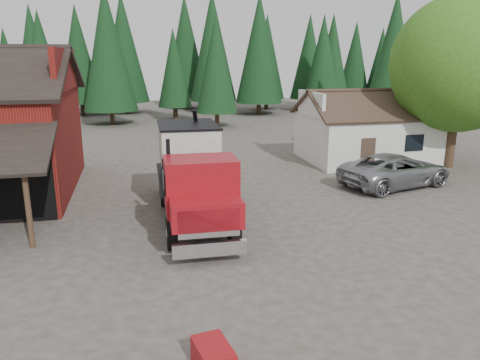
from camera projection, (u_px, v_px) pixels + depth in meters
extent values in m
plane|color=#413A33|center=(196.00, 257.00, 15.92)|extent=(120.00, 120.00, 0.00)
cube|color=maroon|center=(64.00, 69.00, 22.76)|extent=(0.25, 7.00, 2.00)
cylinder|color=#382619|center=(28.00, 210.00, 16.36)|extent=(0.20, 0.20, 2.80)
cube|color=silver|center=(367.00, 137.00, 30.56)|extent=(8.00, 6.00, 3.00)
cube|color=#38281E|center=(382.00, 105.00, 28.57)|extent=(8.60, 3.42, 1.80)
cube|color=#38281E|center=(359.00, 100.00, 31.40)|extent=(8.60, 3.42, 1.80)
cube|color=silver|center=(311.00, 104.00, 29.14)|extent=(0.20, 4.20, 1.50)
cube|color=silver|center=(425.00, 101.00, 30.84)|extent=(0.20, 4.20, 1.50)
cube|color=#38281E|center=(368.00, 155.00, 27.52)|extent=(0.90, 0.06, 2.00)
cube|color=black|center=(414.00, 143.00, 28.01)|extent=(1.20, 0.06, 1.00)
cylinder|color=#382619|center=(451.00, 141.00, 28.56)|extent=(0.60, 0.60, 3.20)
sphere|color=#2B6016|center=(460.00, 64.00, 27.38)|extent=(8.00, 8.00, 8.00)
sphere|color=#2B6016|center=(431.00, 84.00, 28.19)|extent=(4.40, 4.40, 4.40)
cylinder|color=#382619|center=(217.00, 119.00, 45.29)|extent=(0.44, 0.44, 1.60)
cone|color=black|center=(216.00, 64.00, 43.99)|extent=(3.96, 3.96, 9.00)
cylinder|color=#382619|center=(388.00, 119.00, 44.92)|extent=(0.44, 0.44, 1.60)
cone|color=black|center=(393.00, 53.00, 43.36)|extent=(4.84, 4.84, 11.00)
cylinder|color=#382619|center=(112.00, 116.00, 46.94)|extent=(0.44, 0.44, 1.60)
cone|color=black|center=(107.00, 48.00, 45.25)|extent=(5.28, 5.28, 12.00)
cylinder|color=black|center=(172.00, 234.00, 16.42)|extent=(0.39, 1.17, 1.16)
cylinder|color=black|center=(234.00, 229.00, 16.85)|extent=(0.39, 1.17, 1.16)
cylinder|color=black|center=(165.00, 194.00, 21.22)|extent=(0.39, 1.17, 1.16)
cylinder|color=black|center=(213.00, 191.00, 21.66)|extent=(0.39, 1.17, 1.16)
cylinder|color=black|center=(163.00, 185.00, 22.62)|extent=(0.39, 1.17, 1.16)
cylinder|color=black|center=(209.00, 183.00, 23.06)|extent=(0.39, 1.17, 1.16)
cube|color=black|center=(193.00, 193.00, 19.73)|extent=(1.32, 9.11, 0.42)
cube|color=silver|center=(210.00, 249.00, 15.08)|extent=(2.43, 0.23, 0.48)
cube|color=silver|center=(209.00, 223.00, 14.97)|extent=(2.01, 0.14, 0.95)
cube|color=maroon|center=(206.00, 212.00, 15.53)|extent=(2.40, 1.41, 0.90)
cube|color=maroon|center=(201.00, 185.00, 16.68)|extent=(2.57, 1.84, 1.96)
cube|color=black|center=(204.00, 182.00, 15.80)|extent=(2.22, 0.12, 0.95)
cylinder|color=black|center=(169.00, 165.00, 17.23)|extent=(0.15, 0.15, 1.90)
cube|color=black|center=(197.00, 179.00, 17.70)|extent=(2.59, 0.17, 1.69)
cube|color=black|center=(189.00, 178.00, 21.06)|extent=(2.80, 6.18, 0.17)
cube|color=silver|center=(188.00, 144.00, 20.66)|extent=(2.49, 3.53, 1.69)
cone|color=silver|center=(189.00, 167.00, 20.93)|extent=(2.36, 2.36, 0.74)
cube|color=black|center=(188.00, 125.00, 20.44)|extent=(2.60, 3.64, 0.08)
cylinder|color=black|center=(199.00, 140.00, 22.21)|extent=(0.83, 2.30, 3.23)
cube|color=maroon|center=(171.00, 161.00, 23.26)|extent=(0.65, 0.86, 0.48)
cylinder|color=silver|center=(231.00, 210.00, 17.89)|extent=(0.61, 1.07, 0.59)
imported|color=#96989D|center=(396.00, 170.00, 24.43)|extent=(6.71, 4.36, 1.72)
cube|color=maroon|center=(213.00, 358.00, 10.10)|extent=(0.88, 1.21, 0.60)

